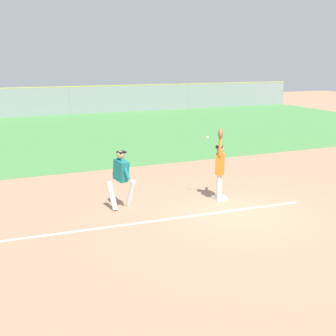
{
  "coord_description": "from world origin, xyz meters",
  "views": [
    {
      "loc": [
        -6.32,
        -9.84,
        4.24
      ],
      "look_at": [
        -1.35,
        1.8,
        1.05
      ],
      "focal_mm": 45.99,
      "sensor_mm": 36.0,
      "label": 1
    }
  ],
  "objects_px": {
    "runner": "(121,175)",
    "parked_car_tan": "(151,99)",
    "fielder": "(220,165)",
    "baseball": "(207,137)",
    "first_base": "(220,198)",
    "parked_car_black": "(53,102)",
    "parked_car_silver": "(107,100)"
  },
  "relations": [
    {
      "from": "runner",
      "to": "parked_car_tan",
      "type": "xyz_separation_m",
      "value": [
        10.98,
        26.39,
        -0.32
      ]
    },
    {
      "from": "fielder",
      "to": "baseball",
      "type": "bearing_deg",
      "value": 1.13
    },
    {
      "from": "runner",
      "to": "baseball",
      "type": "bearing_deg",
      "value": -22.44
    },
    {
      "from": "first_base",
      "to": "fielder",
      "type": "distance_m",
      "value": 1.08
    },
    {
      "from": "first_base",
      "to": "runner",
      "type": "distance_m",
      "value": 3.24
    },
    {
      "from": "first_base",
      "to": "fielder",
      "type": "bearing_deg",
      "value": -133.89
    },
    {
      "from": "first_base",
      "to": "baseball",
      "type": "bearing_deg",
      "value": 160.07
    },
    {
      "from": "parked_car_black",
      "to": "fielder",
      "type": "bearing_deg",
      "value": -88.53
    },
    {
      "from": "parked_car_black",
      "to": "parked_car_silver",
      "type": "relative_size",
      "value": 0.97
    },
    {
      "from": "baseball",
      "to": "parked_car_tan",
      "type": "relative_size",
      "value": 0.02
    },
    {
      "from": "fielder",
      "to": "baseball",
      "type": "height_order",
      "value": "fielder"
    },
    {
      "from": "parked_car_tan",
      "to": "parked_car_black",
      "type": "bearing_deg",
      "value": -179.31
    },
    {
      "from": "baseball",
      "to": "parked_car_silver",
      "type": "height_order",
      "value": "baseball"
    },
    {
      "from": "first_base",
      "to": "parked_car_black",
      "type": "xyz_separation_m",
      "value": [
        -1.03,
        27.0,
        0.63
      ]
    },
    {
      "from": "runner",
      "to": "baseball",
      "type": "distance_m",
      "value": 2.85
    },
    {
      "from": "first_base",
      "to": "parked_car_silver",
      "type": "height_order",
      "value": "parked_car_silver"
    },
    {
      "from": "runner",
      "to": "parked_car_silver",
      "type": "relative_size",
      "value": 0.38
    },
    {
      "from": "parked_car_black",
      "to": "parked_car_silver",
      "type": "distance_m",
      "value": 4.84
    },
    {
      "from": "fielder",
      "to": "parked_car_black",
      "type": "distance_m",
      "value": 27.09
    },
    {
      "from": "runner",
      "to": "parked_car_tan",
      "type": "relative_size",
      "value": 0.38
    },
    {
      "from": "fielder",
      "to": "baseball",
      "type": "xyz_separation_m",
      "value": [
        -0.34,
        0.21,
        0.84
      ]
    },
    {
      "from": "runner",
      "to": "parked_car_black",
      "type": "xyz_separation_m",
      "value": [
        2.04,
        26.63,
        -0.32
      ]
    },
    {
      "from": "parked_car_black",
      "to": "parked_car_tan",
      "type": "xyz_separation_m",
      "value": [
        8.94,
        -0.24,
        0.0
      ]
    },
    {
      "from": "first_base",
      "to": "parked_car_tan",
      "type": "relative_size",
      "value": 0.09
    },
    {
      "from": "fielder",
      "to": "parked_car_silver",
      "type": "bearing_deg",
      "value": -65.03
    },
    {
      "from": "first_base",
      "to": "baseball",
      "type": "distance_m",
      "value": 1.97
    },
    {
      "from": "fielder",
      "to": "runner",
      "type": "height_order",
      "value": "fielder"
    },
    {
      "from": "first_base",
      "to": "parked_car_black",
      "type": "distance_m",
      "value": 27.03
    },
    {
      "from": "first_base",
      "to": "fielder",
      "type": "height_order",
      "value": "fielder"
    },
    {
      "from": "fielder",
      "to": "parked_car_tan",
      "type": "distance_m",
      "value": 27.99
    },
    {
      "from": "fielder",
      "to": "runner",
      "type": "xyz_separation_m",
      "value": [
        -3.01,
        0.44,
        -0.12
      ]
    },
    {
      "from": "first_base",
      "to": "parked_car_tan",
      "type": "bearing_deg",
      "value": 73.55
    }
  ]
}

